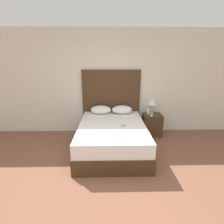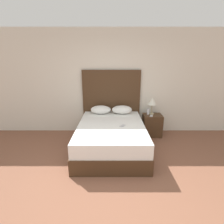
# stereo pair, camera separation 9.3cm
# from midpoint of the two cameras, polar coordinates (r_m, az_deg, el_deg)

# --- Properties ---
(ground_plane) EXTENTS (16.00, 16.00, 0.00)m
(ground_plane) POSITION_cam_midpoint_polar(r_m,az_deg,el_deg) (2.77, 1.05, -27.85)
(ground_plane) COLOR brown
(wall_back) EXTENTS (10.00, 0.06, 2.70)m
(wall_back) POSITION_cam_midpoint_polar(r_m,az_deg,el_deg) (4.69, 0.71, 9.53)
(wall_back) COLOR silver
(wall_back) RESTS_ON ground_plane
(bed) EXTENTS (1.45, 2.00, 0.59)m
(bed) POSITION_cam_midpoint_polar(r_m,az_deg,el_deg) (3.91, 0.68, -8.14)
(bed) COLOR #422B19
(bed) RESTS_ON ground_plane
(headboard) EXTENTS (1.52, 0.05, 1.69)m
(headboard) POSITION_cam_midpoint_polar(r_m,az_deg,el_deg) (4.70, 0.62, 3.29)
(headboard) COLOR #422B19
(headboard) RESTS_ON ground_plane
(pillow_left) EXTENTS (0.52, 0.33, 0.21)m
(pillow_left) POSITION_cam_midpoint_polar(r_m,az_deg,el_deg) (4.51, -2.84, 0.77)
(pillow_left) COLOR white
(pillow_left) RESTS_ON bed
(pillow_right) EXTENTS (0.52, 0.33, 0.21)m
(pillow_right) POSITION_cam_midpoint_polar(r_m,az_deg,el_deg) (4.52, 4.10, 0.76)
(pillow_right) COLOR white
(pillow_right) RESTS_ON bed
(phone_on_bed) EXTENTS (0.14, 0.16, 0.01)m
(phone_on_bed) POSITION_cam_midpoint_polar(r_m,az_deg,el_deg) (3.71, 4.41, -4.55)
(phone_on_bed) COLOR #B7B7BC
(phone_on_bed) RESTS_ON bed
(nightstand) EXTENTS (0.48, 0.39, 0.57)m
(nightstand) POSITION_cam_midpoint_polar(r_m,az_deg,el_deg) (4.73, 13.75, -4.23)
(nightstand) COLOR #422B19
(nightstand) RESTS_ON ground_plane
(table_lamp) EXTENTS (0.21, 0.21, 0.44)m
(table_lamp) POSITION_cam_midpoint_polar(r_m,az_deg,el_deg) (4.62, 13.84, 3.27)
(table_lamp) COLOR tan
(table_lamp) RESTS_ON nightstand
(phone_on_nightstand) EXTENTS (0.12, 0.16, 0.01)m
(phone_on_nightstand) POSITION_cam_midpoint_polar(r_m,az_deg,el_deg) (4.53, 13.57, -1.25)
(phone_on_nightstand) COLOR #B7B7BC
(phone_on_nightstand) RESTS_ON nightstand
(toiletry_bottle) EXTENTS (0.06, 0.06, 0.16)m
(toiletry_bottle) POSITION_cam_midpoint_polar(r_m,az_deg,el_deg) (4.61, 12.54, 0.13)
(toiletry_bottle) COLOR silver
(toiletry_bottle) RESTS_ON nightstand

